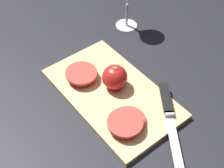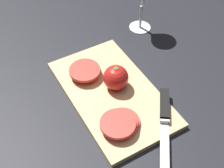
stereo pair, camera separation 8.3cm
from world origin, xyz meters
The scene contains 6 objects.
ground_plane centered at (0.00, 0.00, 0.00)m, with size 3.00×3.00×0.00m, color black.
cutting_board centered at (-0.01, 0.03, 0.01)m, with size 0.38×0.22×0.02m.
whole_tomato centered at (0.00, 0.01, 0.05)m, with size 0.07×0.07×0.07m.
knife centered at (-0.15, -0.05, 0.02)m, with size 0.23×0.17×0.01m.
tomato_slice_stack_near centered at (0.09, 0.06, 0.03)m, with size 0.11×0.10×0.03m.
tomato_slice_stack_far centered at (-0.12, 0.07, 0.03)m, with size 0.10×0.11×0.03m.
Camera 2 is at (-0.50, 0.31, 0.66)m, focal length 50.00 mm.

